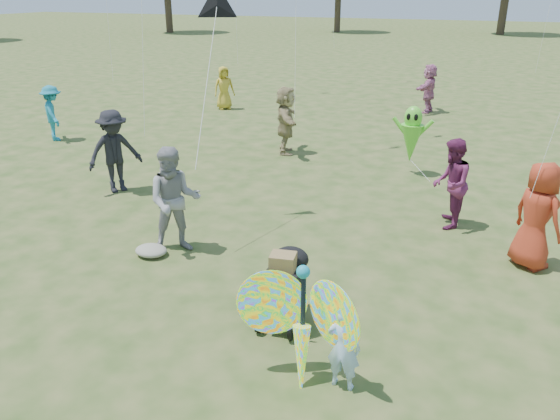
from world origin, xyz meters
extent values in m
plane|color=#51592B|center=(0.00, 0.00, 0.00)|extent=(160.00, 160.00, 0.00)
imported|color=#A8CDEE|center=(1.55, -0.88, 0.55)|extent=(0.42, 0.29, 1.10)
imported|color=gray|center=(-2.20, 1.53, 0.96)|extent=(1.18, 1.11, 1.93)
ellipsoid|color=gray|center=(-2.53, 1.17, 0.09)|extent=(0.58, 0.48, 0.19)
imported|color=#A8311A|center=(3.67, 3.25, 0.92)|extent=(1.06, 1.04, 1.84)
imported|color=black|center=(-5.14, 3.69, 0.95)|extent=(1.28, 1.41, 1.90)
imported|color=tan|center=(-2.66, 8.08, 0.95)|extent=(1.17, 1.84, 1.89)
imported|color=#67224C|center=(2.19, 4.46, 0.89)|extent=(0.75, 0.92, 1.77)
imported|color=gold|center=(-7.08, 12.86, 0.81)|extent=(0.94, 0.92, 1.63)
imported|color=teal|center=(-9.80, 6.76, 0.84)|extent=(1.23, 1.18, 1.68)
imported|color=#B76894|center=(0.32, 15.18, 0.90)|extent=(0.79, 1.73, 1.79)
cube|color=black|center=(0.41, 0.13, 0.55)|extent=(0.59, 0.92, 0.71)
cube|color=black|center=(0.41, 0.13, 0.22)|extent=(0.52, 0.74, 0.10)
ellipsoid|color=black|center=(0.41, 0.38, 0.88)|extent=(0.51, 0.45, 0.33)
cylinder|color=black|center=(0.17, -0.22, 0.15)|extent=(0.10, 0.30, 0.30)
cylinder|color=black|center=(0.65, -0.22, 0.15)|extent=(0.10, 0.30, 0.30)
cylinder|color=black|center=(0.41, 0.58, 0.11)|extent=(0.08, 0.23, 0.22)
cylinder|color=black|center=(0.41, -0.35, 0.98)|extent=(0.44, 0.10, 0.03)
cube|color=olive|center=(0.41, 0.08, 0.96)|extent=(0.38, 0.33, 0.26)
ellipsoid|color=#FF2829|center=(0.65, -0.87, 0.93)|extent=(0.98, 0.71, 1.24)
ellipsoid|color=#FF2829|center=(1.41, -0.87, 0.93)|extent=(0.98, 0.71, 1.24)
cylinder|color=black|center=(1.03, -0.85, 0.88)|extent=(0.06, 0.06, 1.00)
cone|color=#FF2829|center=(1.08, -1.02, 0.30)|extent=(0.36, 0.49, 0.93)
sphere|color=teal|center=(1.03, -0.87, 1.43)|extent=(0.16, 0.16, 0.16)
cone|color=black|center=(-2.21, 3.41, 4.11)|extent=(0.89, 0.62, 0.81)
cylinder|color=silver|center=(-2.00, 2.52, 2.83)|extent=(0.43, 1.80, 2.57)
cone|color=#5ED532|center=(0.93, 7.47, 0.80)|extent=(0.56, 0.56, 0.95)
ellipsoid|color=#5ED532|center=(0.93, 7.47, 1.45)|extent=(0.44, 0.39, 0.57)
ellipsoid|color=black|center=(0.84, 7.29, 1.50)|extent=(0.10, 0.05, 0.17)
ellipsoid|color=black|center=(1.02, 7.29, 1.50)|extent=(0.10, 0.05, 0.17)
cylinder|color=#5ED532|center=(0.63, 7.47, 1.20)|extent=(0.43, 0.10, 0.49)
cylinder|color=#5ED532|center=(1.23, 7.47, 1.20)|extent=(0.43, 0.10, 0.49)
cylinder|color=silver|center=(1.23, 7.27, 0.20)|extent=(0.61, 0.41, 0.41)
cylinder|color=#3A2D21|center=(-30.00, 45.00, 2.10)|extent=(0.70, 0.70, 4.20)
cylinder|color=#3A2D21|center=(-14.00, 52.00, 1.89)|extent=(0.63, 0.63, 3.78)
cylinder|color=#3A2D21|center=(2.00, 55.00, 2.31)|extent=(0.77, 0.77, 4.62)
camera|label=1|loc=(2.82, -6.02, 4.42)|focal=35.00mm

